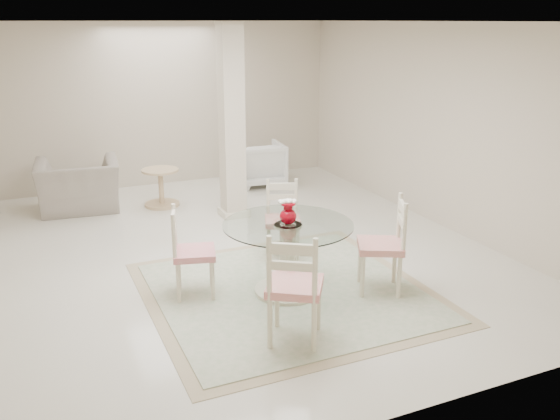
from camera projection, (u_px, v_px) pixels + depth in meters
name	position (u px, v px, depth m)	size (l,w,h in m)	color
ground	(231.00, 251.00, 7.29)	(7.00, 7.00, 0.00)	silver
room_shell	(227.00, 99.00, 6.72)	(6.02, 7.02, 2.71)	beige
column	(232.00, 123.00, 8.20)	(0.30, 0.30, 2.70)	beige
area_rug	(288.00, 292.00, 6.18)	(2.85, 2.85, 0.02)	tan
dining_table	(288.00, 258.00, 6.06)	(1.32, 1.32, 0.76)	beige
red_vase	(288.00, 212.00, 5.91)	(0.20, 0.17, 0.26)	#9B0413
dining_chair_east	(388.00, 238.00, 6.04)	(0.60, 0.60, 1.12)	#EDE3C3
dining_chair_north	(282.00, 213.00, 6.98)	(0.53, 0.53, 1.02)	beige
dining_chair_west	(187.00, 246.00, 5.96)	(0.51, 0.51, 1.04)	beige
dining_chair_south	(294.00, 280.00, 5.02)	(0.64, 0.64, 1.16)	beige
recliner_taupe	(79.00, 186.00, 8.75)	(1.16, 1.01, 0.75)	gray
armchair_white	(259.00, 164.00, 10.13)	(0.78, 0.81, 0.73)	white
side_table	(161.00, 189.00, 9.00)	(0.55, 0.55, 0.57)	tan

